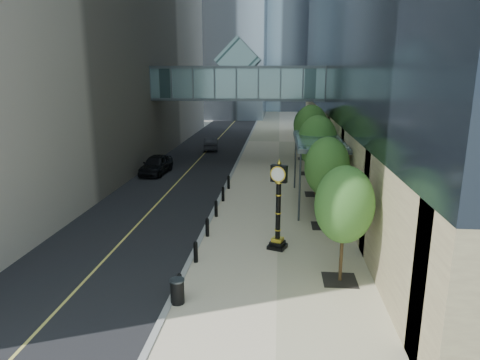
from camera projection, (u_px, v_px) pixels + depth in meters
name	position (u px, v px, depth m)	size (l,w,h in m)	color
ground	(248.00, 317.00, 15.21)	(320.00, 320.00, 0.00)	gray
road	(216.00, 141.00, 54.47)	(8.00, 180.00, 0.02)	black
sidewalk	(279.00, 142.00, 53.76)	(8.00, 180.00, 0.06)	#C3B496
curb	(247.00, 141.00, 54.11)	(0.25, 180.00, 0.07)	gray
skywalk	(238.00, 81.00, 40.65)	(17.00, 4.20, 5.80)	slate
entrance_canopy	(318.00, 141.00, 27.41)	(3.00, 8.00, 4.38)	#383F44
bollard_row	(212.00, 218.00, 24.02)	(0.20, 16.20, 0.90)	black
street_trees	(316.00, 142.00, 30.30)	(2.85, 28.42, 5.85)	black
street_clock	(278.00, 212.00, 20.59)	(1.05, 1.05, 4.36)	black
trash_bin	(177.00, 292.00, 15.93)	(0.52, 0.52, 0.90)	black
pedestrian	(332.00, 209.00, 24.37)	(0.62, 0.41, 1.69)	#B3ADA4
car_near	(156.00, 164.00, 36.65)	(1.90, 4.72, 1.61)	black
car_far	(211.00, 144.00, 48.06)	(1.46, 4.20, 1.38)	black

